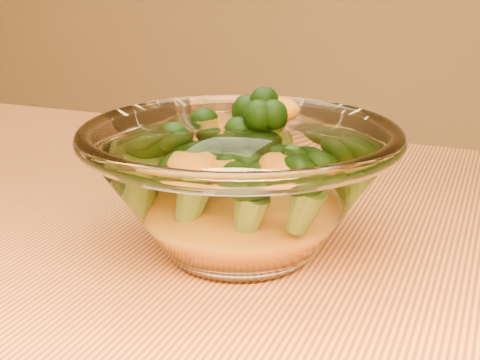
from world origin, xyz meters
name	(u,v)px	position (x,y,z in m)	size (l,w,h in m)	color
table	(192,354)	(0.00, 0.00, 0.65)	(1.20, 0.80, 0.75)	#D98C41
glass_bowl	(240,187)	(0.04, 0.01, 0.81)	(0.25, 0.25, 0.11)	white
cheese_sauce	(240,214)	(0.04, 0.01, 0.78)	(0.13, 0.13, 0.04)	orange
broccoli_heap	(243,159)	(0.04, 0.03, 0.82)	(0.17, 0.15, 0.09)	black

